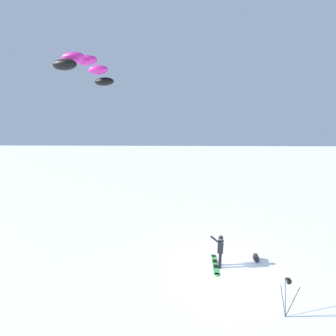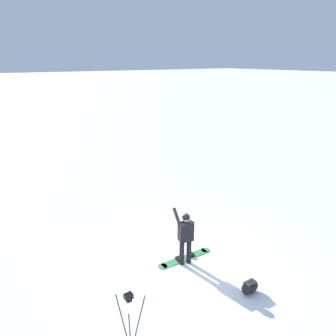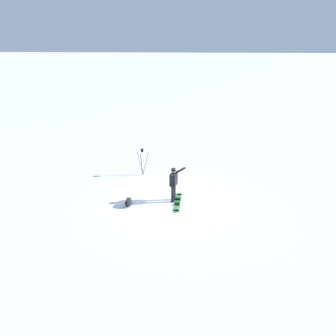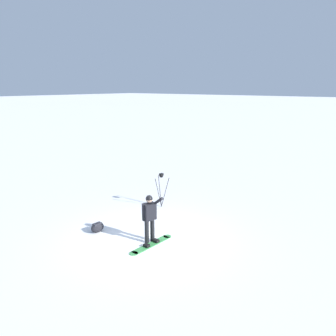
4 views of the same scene
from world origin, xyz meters
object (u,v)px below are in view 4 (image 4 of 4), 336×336
Objects in this scene: snowboarder at (149,214)px; camera_tripod at (161,183)px; snowboard at (151,244)px; gear_bag_large at (97,227)px.

camera_tripod is (1.78, -2.73, 0.06)m from snowboarder.
snowboard is 1.25× the size of camera_tripod.
camera_tripod is at bearing -92.38° from gear_bag_large.
snowboard is at bearing 143.41° from snowboarder.
snowboarder is 0.97m from snowboard.
snowboard is 3.62m from camera_tripod.
snowboarder is 2.15m from gear_bag_large.
snowboard is (-0.19, 0.14, -0.94)m from snowboarder.
camera_tripod is (1.97, -2.87, 1.01)m from snowboard.
camera_tripod reaches higher than gear_bag_large.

